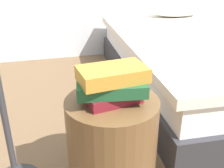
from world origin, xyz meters
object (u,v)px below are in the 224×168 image
Objects in this scene: book_maroon at (113,96)px; book_ochre at (113,74)px; side_table at (112,142)px; bed at (210,61)px; book_forest at (111,86)px.

book_maroon is 0.11m from book_ochre.
book_maroon is at bearing -52.39° from side_table.
bed is at bearing 38.65° from side_table.
book_ochre is at bearing -20.57° from book_forest.
bed reaches higher than book_forest.
bed is 1.45m from book_ochre.
book_ochre is (0.00, -0.01, 0.36)m from side_table.
bed is at bearing 28.93° from book_maroon.
side_table is 1.93× the size of book_maroon.
bed is 1.44m from book_forest.
book_forest is at bearing 144.23° from book_ochre.
side_table is 0.36m from book_ochre.
book_maroon is at bearing 10.80° from book_forest.
bed reaches higher than book_maroon.
bed is 6.95× the size of book_forest.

